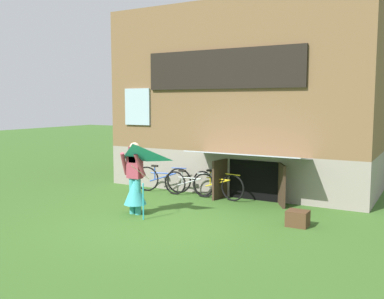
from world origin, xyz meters
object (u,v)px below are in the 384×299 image
object	(u,v)px
person	(135,184)
bicycle_silver	(189,183)
kite	(133,163)
bicycle_yellow	(217,185)
bicycle_blue	(163,179)
wooden_crate	(298,218)

from	to	relation	value
person	bicycle_silver	bearing A→B (deg)	70.19
person	kite	world-z (taller)	person
bicycle_yellow	bicycle_blue	size ratio (longest dim) A/B	1.00
kite	bicycle_silver	bearing A→B (deg)	95.84
person	bicycle_yellow	distance (m)	2.60
person	bicycle_silver	size ratio (longest dim) A/B	1.07
person	kite	size ratio (longest dim) A/B	1.08
kite	bicycle_blue	size ratio (longest dim) A/B	0.93
person	bicycle_yellow	world-z (taller)	person
person	wooden_crate	bearing A→B (deg)	-2.94
person	bicycle_blue	size ratio (longest dim) A/B	1.00
bicycle_silver	wooden_crate	distance (m)	3.73
bicycle_blue	bicycle_yellow	bearing A→B (deg)	-13.12
kite	bicycle_silver	distance (m)	3.07
bicycle_yellow	bicycle_silver	distance (m)	0.83
kite	wooden_crate	bearing A→B (deg)	25.15
kite	wooden_crate	size ratio (longest dim) A/B	3.52
bicycle_silver	person	bearing A→B (deg)	-97.52
person	wooden_crate	distance (m)	3.70
bicycle_yellow	wooden_crate	bearing A→B (deg)	-21.29
person	kite	distance (m)	0.92
kite	bicycle_yellow	distance (m)	3.17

